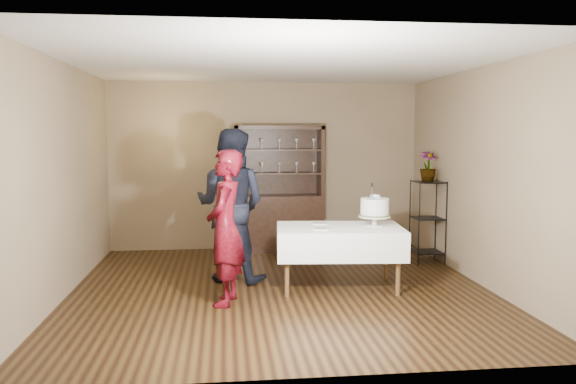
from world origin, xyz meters
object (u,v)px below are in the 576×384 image
at_px(woman, 225,228).
at_px(potted_plant, 428,166).
at_px(china_hutch, 279,210).
at_px(plant_etagere, 428,218).
at_px(man, 231,205).
at_px(cake, 375,209).
at_px(cake_table, 339,241).

xyz_separation_m(woman, potted_plant, (2.93, 1.74, 0.55)).
bearing_deg(china_hutch, potted_plant, -26.28).
height_order(plant_etagere, man, man).
distance_m(woman, man, 1.02).
distance_m(plant_etagere, man, 2.97).
bearing_deg(potted_plant, cake, -132.41).
distance_m(china_hutch, cake, 2.46).
distance_m(china_hutch, plant_etagere, 2.33).
bearing_deg(china_hutch, man, -114.27).
bearing_deg(cake, potted_plant, 47.59).
bearing_deg(cake_table, cake, 3.37).
height_order(plant_etagere, woman, woman).
height_order(china_hutch, potted_plant, china_hutch).
height_order(man, cake, man).
bearing_deg(man, plant_etagere, -143.90).
bearing_deg(plant_etagere, man, -166.30).
bearing_deg(potted_plant, woman, -149.32).
distance_m(plant_etagere, potted_plant, 0.75).
bearing_deg(woman, potted_plant, 131.32).
bearing_deg(cake, plant_etagere, 46.80).
bearing_deg(woman, cake, 116.53).
bearing_deg(woman, cake_table, 120.28).
distance_m(woman, potted_plant, 3.46).
xyz_separation_m(woman, cake, (1.82, 0.52, 0.11)).
distance_m(plant_etagere, cake_table, 1.99).
bearing_deg(man, woman, 108.48).
bearing_deg(cake, cake_table, -176.63).
distance_m(china_hutch, woman, 2.90).
bearing_deg(china_hutch, cake, -66.95).
height_order(cake_table, man, man).
relative_size(china_hutch, potted_plant, 4.60).
relative_size(plant_etagere, cake, 2.26).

